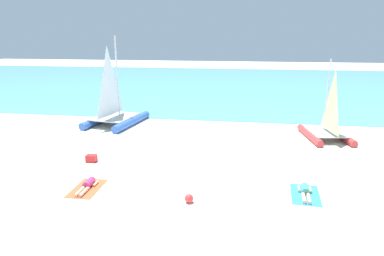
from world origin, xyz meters
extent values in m
plane|color=silver|center=(0.00, 10.00, 0.00)|extent=(120.00, 120.00, 0.00)
cube|color=#5BB2C1|center=(0.00, 31.70, 0.03)|extent=(120.00, 40.00, 0.05)
cylinder|color=blue|center=(-7.37, 10.09, 0.27)|extent=(1.28, 4.71, 0.53)
cylinder|color=blue|center=(-4.95, 9.70, 0.27)|extent=(1.28, 4.71, 0.53)
cube|color=silver|center=(-6.19, 9.67, 0.57)|extent=(2.90, 3.35, 0.07)
cylinder|color=silver|center=(-6.08, 10.33, 3.32)|extent=(0.11, 0.11, 5.57)
pyramid|color=white|center=(-6.26, 9.24, 3.15)|extent=(0.46, 2.43, 4.68)
cylinder|color=#CC3838|center=(6.81, 8.29, 0.21)|extent=(0.99, 3.67, 0.42)
cylinder|color=#CC3838|center=(8.70, 8.59, 0.21)|extent=(0.99, 3.67, 0.42)
cube|color=silver|center=(7.78, 8.27, 0.44)|extent=(2.26, 2.61, 0.05)
cylinder|color=silver|center=(7.70, 8.78, 2.59)|extent=(0.09, 0.09, 4.35)
pyramid|color=#EAEA99|center=(7.84, 7.93, 2.46)|extent=(0.35, 1.90, 3.65)
cube|color=#EA5933|center=(-3.52, -0.40, 0.01)|extent=(1.13, 1.91, 0.01)
cylinder|color=#D83372|center=(-3.52, -0.20, 0.16)|extent=(0.31, 0.62, 0.30)
sphere|color=#D8AD84|center=(-3.53, 0.21, 0.16)|extent=(0.22, 0.22, 0.22)
cylinder|color=#D8AD84|center=(-3.61, -0.85, 0.08)|extent=(0.15, 0.78, 0.14)
cylinder|color=#D8AD84|center=(-3.43, -0.85, 0.08)|extent=(0.15, 0.78, 0.14)
cylinder|color=#D8AD84|center=(-3.75, -0.05, 0.07)|extent=(0.11, 0.45, 0.10)
cylinder|color=#D8AD84|center=(-3.31, -0.04, 0.07)|extent=(0.11, 0.45, 0.10)
cube|color=#338CD8|center=(5.30, 0.37, 0.01)|extent=(1.25, 1.99, 0.01)
cylinder|color=#3FB28C|center=(5.32, 0.57, 0.16)|extent=(0.35, 0.64, 0.30)
sphere|color=#D8AD84|center=(5.35, 0.97, 0.16)|extent=(0.22, 0.22, 0.22)
cylinder|color=#D8AD84|center=(5.17, -0.07, 0.08)|extent=(0.20, 0.79, 0.14)
cylinder|color=#D8AD84|center=(5.35, -0.09, 0.08)|extent=(0.20, 0.79, 0.14)
cylinder|color=#D8AD84|center=(5.11, 0.74, 0.07)|extent=(0.14, 0.46, 0.10)
cylinder|color=#D8AD84|center=(5.55, 0.70, 0.07)|extent=(0.14, 0.46, 0.10)
sphere|color=red|center=(0.84, -0.96, 0.17)|extent=(0.34, 0.34, 0.34)
cube|color=red|center=(-4.66, 2.53, 0.18)|extent=(0.50, 0.36, 0.36)
camera|label=1|loc=(2.71, -12.47, 6.13)|focal=31.81mm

